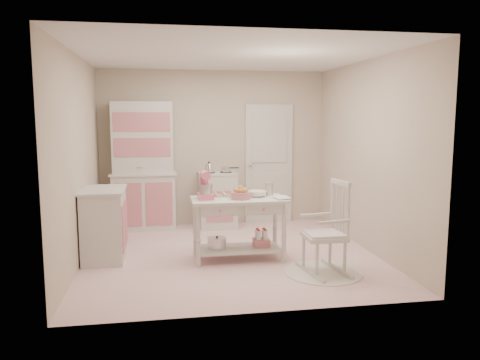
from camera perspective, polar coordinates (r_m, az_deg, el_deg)
name	(u,v)px	position (r m, az deg, el deg)	size (l,w,h in m)	color
room_shell	(230,131)	(6.07, -1.21, 5.98)	(3.84, 3.84, 2.62)	pink
door	(269,164)	(8.13, 3.53, 1.98)	(0.82, 0.05, 2.04)	silver
hutch	(143,166)	(7.71, -11.71, 1.67)	(1.06, 0.50, 2.08)	silver
stove	(218,200)	(7.79, -2.74, -2.42)	(0.62, 0.57, 0.92)	silver
base_cabinet	(104,224)	(6.29, -16.21, -5.19)	(0.54, 0.84, 0.92)	silver
lace_rug	(323,272)	(5.72, 10.12, -11.01)	(0.92, 0.92, 0.01)	white
rocking_chair	(324,227)	(5.57, 10.25, -5.71)	(0.48, 0.72, 1.10)	silver
work_table	(239,229)	(6.04, -0.18, -5.98)	(1.20, 0.60, 0.80)	silver
stand_mixer	(205,186)	(5.90, -4.24, -0.70)	(0.20, 0.28, 0.34)	pink
cookie_tray	(225,196)	(6.11, -1.85, -1.92)	(0.34, 0.24, 0.02)	silver
bread_basket	(241,195)	(5.91, 0.09, -1.90)	(0.25, 0.25, 0.09)	#C9737D
mixing_bowl	(257,194)	(6.08, 2.11, -1.69)	(0.24, 0.24, 0.08)	white
metal_pitcher	(269,189)	(6.19, 3.60, -1.10)	(0.10, 0.10, 0.17)	silver
recipe_book	(275,198)	(5.93, 4.30, -2.21)	(0.18, 0.24, 0.02)	white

